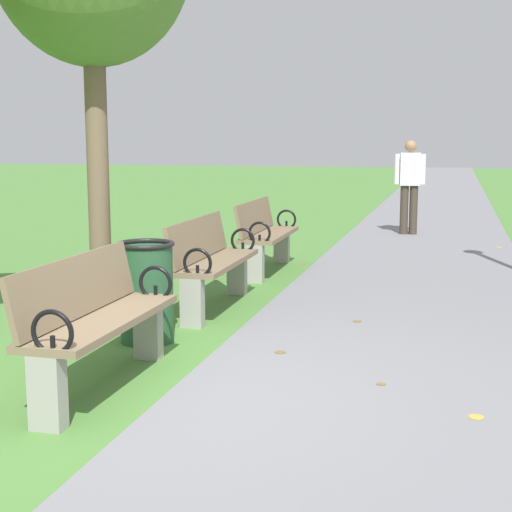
{
  "coord_description": "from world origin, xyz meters",
  "views": [
    {
      "loc": [
        1.78,
        -4.52,
        1.68
      ],
      "look_at": [
        -0.05,
        2.46,
        0.55
      ],
      "focal_mm": 52.95,
      "sensor_mm": 36.0,
      "label": 1
    }
  ],
  "objects_px": {
    "park_bench_3": "(265,234)",
    "park_bench_2": "(211,261)",
    "park_bench_1": "(96,319)",
    "trash_bin": "(146,292)",
    "pedestrian_walking": "(410,182)"
  },
  "relations": [
    {
      "from": "park_bench_1",
      "to": "park_bench_2",
      "type": "bearing_deg",
      "value": 90.0
    },
    {
      "from": "park_bench_2",
      "to": "trash_bin",
      "type": "xyz_separation_m",
      "value": [
        -0.15,
        -1.28,
        -0.06
      ]
    },
    {
      "from": "park_bench_2",
      "to": "park_bench_3",
      "type": "bearing_deg",
      "value": 90.0
    },
    {
      "from": "park_bench_3",
      "to": "park_bench_2",
      "type": "bearing_deg",
      "value": -90.0
    },
    {
      "from": "park_bench_3",
      "to": "pedestrian_walking",
      "type": "xyz_separation_m",
      "value": [
        1.54,
        4.16,
        0.44
      ]
    },
    {
      "from": "park_bench_3",
      "to": "trash_bin",
      "type": "height_order",
      "value": "park_bench_3"
    },
    {
      "from": "park_bench_3",
      "to": "trash_bin",
      "type": "xyz_separation_m",
      "value": [
        -0.15,
        -3.48,
        -0.06
      ]
    },
    {
      "from": "park_bench_1",
      "to": "pedestrian_walking",
      "type": "xyz_separation_m",
      "value": [
        1.54,
        8.85,
        0.44
      ]
    },
    {
      "from": "pedestrian_walking",
      "to": "trash_bin",
      "type": "height_order",
      "value": "pedestrian_walking"
    },
    {
      "from": "park_bench_3",
      "to": "pedestrian_walking",
      "type": "relative_size",
      "value": 0.99
    },
    {
      "from": "trash_bin",
      "to": "park_bench_1",
      "type": "bearing_deg",
      "value": -83.01
    },
    {
      "from": "park_bench_3",
      "to": "trash_bin",
      "type": "relative_size",
      "value": 1.91
    },
    {
      "from": "park_bench_1",
      "to": "trash_bin",
      "type": "relative_size",
      "value": 1.91
    },
    {
      "from": "park_bench_1",
      "to": "park_bench_3",
      "type": "distance_m",
      "value": 4.68
    },
    {
      "from": "pedestrian_walking",
      "to": "trash_bin",
      "type": "distance_m",
      "value": 7.84
    }
  ]
}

